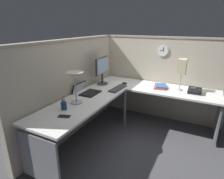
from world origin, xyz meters
TOP-DOWN VIEW (x-y plane):
  - ground_plane at (0.00, 0.00)m, footprint 6.80×6.80m
  - cubicle_wall_back at (-0.36, 0.87)m, footprint 2.57×0.12m
  - cubicle_wall_right at (0.87, -0.27)m, footprint 0.12×2.37m
  - desk at (-0.15, -0.05)m, footprint 2.35×2.15m
  - monitor at (0.20, 0.64)m, footprint 0.46×0.20m
  - laptop at (-0.33, 0.65)m, footprint 0.35×0.39m
  - keyboard at (0.07, 0.26)m, footprint 0.44×0.16m
  - computer_mouse at (0.39, 0.27)m, footprint 0.06×0.10m
  - desk_lamp_dome at (-0.74, 0.52)m, footprint 0.24×0.24m
  - pen_cup at (-0.99, 0.53)m, footprint 0.08×0.08m
  - cell_phone at (-1.15, 0.39)m, footprint 0.11×0.16m
  - office_phone at (0.46, -0.94)m, footprint 0.19×0.21m
  - book_stack at (0.49, -0.38)m, footprint 0.33×0.27m
  - desk_lamp_paper at (0.50, -0.69)m, footprint 0.13×0.13m
  - wall_clock at (0.82, -0.29)m, footprint 0.04×0.22m

SIDE VIEW (x-z plane):
  - ground_plane at x=0.00m, z-range 0.00..0.00m
  - desk at x=-0.15m, z-range 0.27..1.00m
  - cell_phone at x=-1.15m, z-range 0.73..0.74m
  - keyboard at x=0.07m, z-range 0.73..0.75m
  - computer_mouse at x=0.39m, z-range 0.73..0.76m
  - book_stack at x=0.49m, z-range 0.73..0.77m
  - laptop at x=-0.33m, z-range 0.65..0.86m
  - office_phone at x=0.46m, z-range 0.71..0.82m
  - pen_cup at x=-0.99m, z-range 0.69..0.87m
  - cubicle_wall_back at x=-0.36m, z-range 0.00..1.58m
  - cubicle_wall_right at x=0.87m, z-range 0.00..1.58m
  - monitor at x=0.20m, z-range 0.77..1.27m
  - desk_lamp_dome at x=-0.74m, z-range 0.87..1.32m
  - desk_lamp_paper at x=0.50m, z-range 0.85..1.38m
  - wall_clock at x=0.82m, z-range 1.22..1.44m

